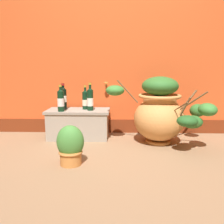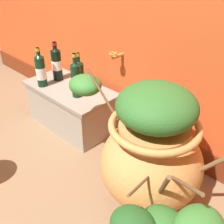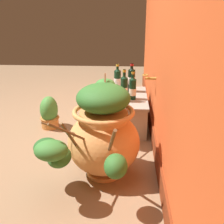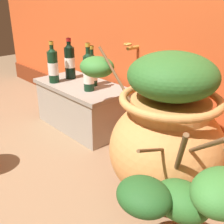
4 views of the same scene
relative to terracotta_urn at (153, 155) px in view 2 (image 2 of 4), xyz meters
The scene contains 6 objects.
terracotta_urn is the anchor object (origin of this frame).
stone_ledge 1.00m from the terracotta_urn, 167.79° to the left, with size 0.75×0.40×0.35m.
wine_bottle_left 0.83m from the terracotta_urn, 168.69° to the left, with size 0.07×0.07×0.33m.
wine_bottle_middle 1.17m from the terracotta_urn, 168.20° to the left, with size 0.08×0.08×0.31m.
wine_bottle_right 1.15m from the terracotta_urn, behind, with size 0.08×0.08×0.31m.
wine_bottle_back 0.92m from the terracotta_urn, 164.21° to the left, with size 0.07×0.07×0.29m.
Camera 2 is at (1.03, -0.29, 1.31)m, focal length 43.34 mm.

